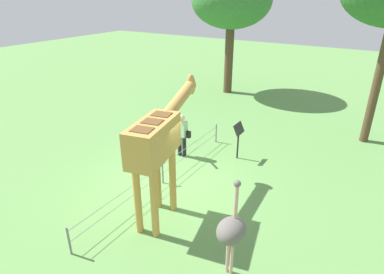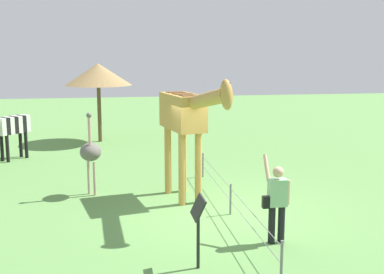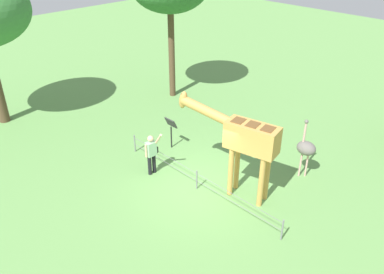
# 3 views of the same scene
# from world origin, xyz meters

# --- Properties ---
(ground_plane) EXTENTS (60.00, 60.00, 0.00)m
(ground_plane) POSITION_xyz_m (0.00, 0.00, 0.00)
(ground_plane) COLOR #60934C
(giraffe) EXTENTS (3.66, 1.23, 3.28)m
(giraffe) POSITION_xyz_m (-1.21, -0.67, 2.17)
(giraffe) COLOR #C69347
(giraffe) RESTS_ON ground_plane
(visitor) EXTENTS (0.58, 0.58, 1.75)m
(visitor) POSITION_xyz_m (1.82, 0.68, 0.90)
(visitor) COLOR black
(visitor) RESTS_ON ground_plane
(zebra) EXTENTS (1.56, 1.42, 1.66)m
(zebra) POSITION_xyz_m (-6.95, -6.03, 1.16)
(zebra) COLOR black
(zebra) RESTS_ON ground_plane
(ostrich) EXTENTS (0.70, 0.56, 2.25)m
(ostrich) POSITION_xyz_m (-2.17, -3.11, 1.18)
(ostrich) COLOR #CC9E93
(ostrich) RESTS_ON ground_plane
(shade_hut_near) EXTENTS (2.79, 2.79, 3.31)m
(shade_hut_near) POSITION_xyz_m (-10.04, -3.03, 2.84)
(shade_hut_near) COLOR brown
(shade_hut_near) RESTS_ON ground_plane
(info_sign) EXTENTS (0.56, 0.21, 1.32)m
(info_sign) POSITION_xyz_m (2.71, -1.07, 0.95)
(info_sign) COLOR black
(info_sign) RESTS_ON ground_plane
(wire_fence) EXTENTS (7.05, 0.05, 0.75)m
(wire_fence) POSITION_xyz_m (0.00, 0.19, 0.40)
(wire_fence) COLOR slate
(wire_fence) RESTS_ON ground_plane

